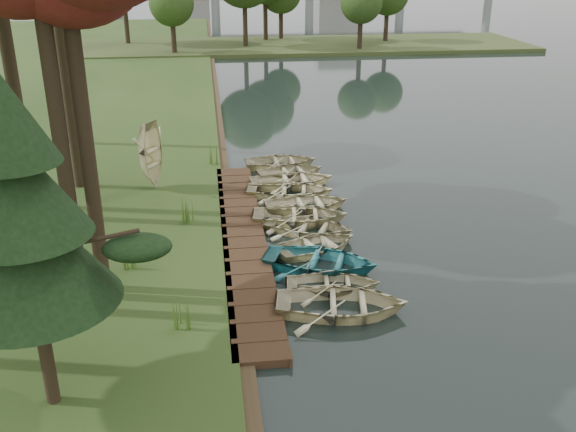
{
  "coord_description": "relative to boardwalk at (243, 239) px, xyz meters",
  "views": [
    {
      "loc": [
        -2.71,
        -21.95,
        10.3
      ],
      "look_at": [
        0.04,
        -0.45,
        1.19
      ],
      "focal_mm": 40.0,
      "sensor_mm": 36.0,
      "label": 1
    }
  ],
  "objects": [
    {
      "name": "reeds_0",
      "position": [
        -2.12,
        -6.03,
        0.61
      ],
      "size": [
        0.6,
        0.6,
        0.92
      ],
      "primitive_type": "cone",
      "color": "#3F661E",
      "rests_on": "bank"
    },
    {
      "name": "stored_rowboat",
      "position": [
        -3.64,
        5.69,
        0.47
      ],
      "size": [
        3.72,
        3.38,
        0.63
      ],
      "primitive_type": "imported",
      "rotation": [
        3.14,
        0.0,
        1.07
      ],
      "color": "beige",
      "rests_on": "bank"
    },
    {
      "name": "rowboat_9",
      "position": [
        2.73,
        7.18,
        0.24
      ],
      "size": [
        3.62,
        2.88,
        0.67
      ],
      "primitive_type": "imported",
      "rotation": [
        0.0,
        0.0,
        1.75
      ],
      "color": "beige",
      "rests_on": "water"
    },
    {
      "name": "ground",
      "position": [
        1.6,
        0.0,
        -0.15
      ],
      "size": [
        300.0,
        300.0,
        0.0
      ],
      "primitive_type": "plane",
      "color": "#3D2F1D"
    },
    {
      "name": "reeds_3",
      "position": [
        -1.0,
        8.79,
        0.68
      ],
      "size": [
        0.6,
        0.6,
        1.06
      ],
      "primitive_type": "cone",
      "color": "#3F661E",
      "rests_on": "bank"
    },
    {
      "name": "rowboat_4",
      "position": [
        2.56,
        0.41,
        0.25
      ],
      "size": [
        4.12,
        3.64,
        0.71
      ],
      "primitive_type": "imported",
      "rotation": [
        0.0,
        0.0,
        1.14
      ],
      "color": "beige",
      "rests_on": "water"
    },
    {
      "name": "rowboat_6",
      "position": [
        2.84,
        2.82,
        0.27
      ],
      "size": [
        3.75,
        2.81,
        0.74
      ],
      "primitive_type": "imported",
      "rotation": [
        0.0,
        0.0,
        1.65
      ],
      "color": "beige",
      "rests_on": "water"
    },
    {
      "name": "rowboat_0",
      "position": [
        2.62,
        -5.51,
        0.32
      ],
      "size": [
        4.44,
        3.49,
        0.83
      ],
      "primitive_type": "imported",
      "rotation": [
        0.0,
        0.0,
        1.41
      ],
      "color": "beige",
      "rests_on": "water"
    },
    {
      "name": "rowboat_1",
      "position": [
        2.63,
        -4.12,
        0.22
      ],
      "size": [
        3.29,
        2.52,
        0.63
      ],
      "primitive_type": "imported",
      "rotation": [
        0.0,
        0.0,
        1.46
      ],
      "color": "beige",
      "rests_on": "water"
    },
    {
      "name": "rowboat_7",
      "position": [
        2.33,
        4.43,
        0.3
      ],
      "size": [
        4.29,
        3.4,
        0.8
      ],
      "primitive_type": "imported",
      "rotation": [
        0.0,
        0.0,
        1.39
      ],
      "color": "beige",
      "rests_on": "water"
    },
    {
      "name": "boardwalk",
      "position": [
        0.0,
        0.0,
        0.0
      ],
      "size": [
        1.6,
        16.0,
        0.3
      ],
      "primitive_type": "cube",
      "color": "#362314",
      "rests_on": "ground"
    },
    {
      "name": "pine_tree",
      "position": [
        -5.09,
        -8.93,
        4.93
      ],
      "size": [
        3.8,
        3.8,
        7.84
      ],
      "color": "black",
      "rests_on": "bank"
    },
    {
      "name": "rowboat_10",
      "position": [
        2.42,
        8.65,
        0.27
      ],
      "size": [
        3.69,
        2.69,
        0.75
      ],
      "primitive_type": "imported",
      "rotation": [
        0.0,
        0.0,
        1.6
      ],
      "color": "beige",
      "rests_on": "water"
    },
    {
      "name": "rowboat_5",
      "position": [
        2.38,
        1.51,
        0.3
      ],
      "size": [
        4.17,
        3.22,
        0.8
      ],
      "primitive_type": "imported",
      "rotation": [
        0.0,
        0.0,
        1.44
      ],
      "color": "beige",
      "rests_on": "water"
    },
    {
      "name": "peninsula",
      "position": [
        9.6,
        50.0,
        0.08
      ],
      "size": [
        50.0,
        14.0,
        0.45
      ],
      "primitive_type": "cube",
      "color": "#38461F",
      "rests_on": "ground"
    },
    {
      "name": "rowboat_2",
      "position": [
        2.48,
        -2.62,
        0.31
      ],
      "size": [
        4.67,
        4.03,
        0.81
      ],
      "primitive_type": "imported",
      "rotation": [
        0.0,
        0.0,
        1.2
      ],
      "color": "teal",
      "rests_on": "water"
    },
    {
      "name": "reeds_1",
      "position": [
        -3.93,
        -2.14,
        0.59
      ],
      "size": [
        0.6,
        0.6,
        0.88
      ],
      "primitive_type": "cone",
      "color": "#3F661E",
      "rests_on": "bank"
    },
    {
      "name": "rowboat_3",
      "position": [
        2.64,
        -1.18,
        0.23
      ],
      "size": [
        3.78,
        3.28,
        0.65
      ],
      "primitive_type": "imported",
      "rotation": [
        0.0,
        0.0,
        1.96
      ],
      "color": "beige",
      "rests_on": "water"
    },
    {
      "name": "reeds_2",
      "position": [
        -2.04,
        1.58,
        0.64
      ],
      "size": [
        0.6,
        0.6,
        0.98
      ],
      "primitive_type": "cone",
      "color": "#3F661E",
      "rests_on": "bank"
    },
    {
      "name": "rowboat_8",
      "position": [
        2.61,
        5.74,
        0.3
      ],
      "size": [
        4.05,
        3.03,
        0.8
      ],
      "primitive_type": "imported",
      "rotation": [
        0.0,
        0.0,
        1.64
      ],
      "color": "beige",
      "rests_on": "water"
    }
  ]
}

